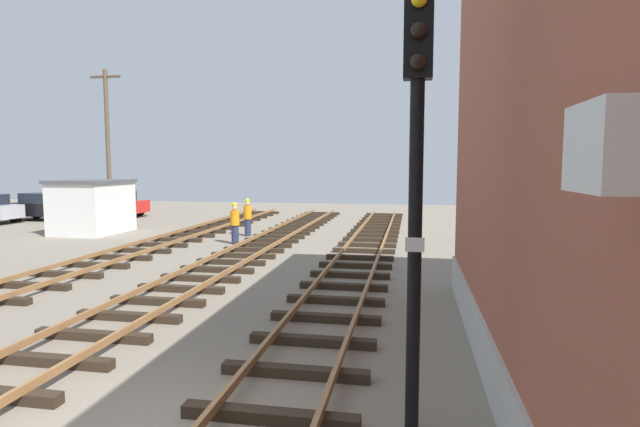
{
  "coord_description": "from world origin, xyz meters",
  "views": [
    {
      "loc": [
        3.28,
        -5.64,
        3.52
      ],
      "look_at": [
        0.09,
        11.85,
        1.81
      ],
      "focal_mm": 28.41,
      "sensor_mm": 36.0,
      "label": 1
    }
  ],
  "objects": [
    {
      "name": "control_hut",
      "position": [
        -12.98,
        17.85,
        1.39
      ],
      "size": [
        3.0,
        3.8,
        2.76
      ],
      "color": "silver",
      "rests_on": "ground"
    },
    {
      "name": "track_worker_foreground",
      "position": [
        -4.46,
        15.65,
        0.93
      ],
      "size": [
        0.4,
        0.4,
        1.87
      ],
      "color": "#262D4C",
      "rests_on": "ground"
    },
    {
      "name": "track_worker_distant",
      "position": [
        -4.72,
        18.22,
        0.93
      ],
      "size": [
        0.4,
        0.4,
        1.87
      ],
      "color": "#262D4C",
      "rests_on": "ground"
    },
    {
      "name": "utility_pole_far",
      "position": [
        -13.64,
        20.47,
        4.6
      ],
      "size": [
        1.8,
        0.24,
        8.81
      ],
      "color": "brown",
      "rests_on": "ground"
    },
    {
      "name": "parked_car_black",
      "position": [
        -19.78,
        22.76,
        0.9
      ],
      "size": [
        4.2,
        2.04,
        1.76
      ],
      "color": "black",
      "rests_on": "ground"
    },
    {
      "name": "parked_car_red",
      "position": [
        -16.63,
        25.62,
        0.9
      ],
      "size": [
        4.2,
        2.04,
        1.76
      ],
      "color": "red",
      "rests_on": "ground"
    },
    {
      "name": "signal_mast",
      "position": [
        3.32,
        0.89,
        3.55
      ],
      "size": [
        0.36,
        0.4,
        5.68
      ],
      "color": "black",
      "rests_on": "ground"
    }
  ]
}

